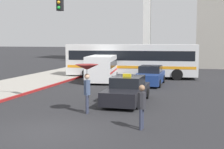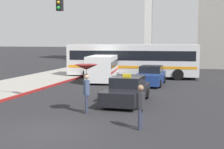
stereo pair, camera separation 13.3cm
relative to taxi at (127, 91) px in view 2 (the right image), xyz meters
The scene contains 8 objects.
ground_plane 6.50m from the taxi, 104.25° to the right, with size 300.00×300.00×0.00m, color #262628.
taxi is the anchor object (origin of this frame).
sedan_red 7.25m from the taxi, 88.48° to the left, with size 1.91×4.40×1.44m.
ambulance_van 9.28m from the taxi, 115.31° to the left, with size 2.75×5.81×2.13m.
city_bus 11.65m from the taxi, 100.72° to the left, with size 11.82×3.42×3.02m.
pedestrian_with_umbrella 3.45m from the taxi, 112.16° to the right, with size 1.06×1.06×2.27m.
pedestrian_man 5.22m from the taxi, 71.37° to the right, with size 0.35×0.48×1.70m.
traffic_light 6.60m from the taxi, 160.52° to the right, with size 4.05×0.38×5.92m.
Camera 2 is at (5.36, -10.04, 3.34)m, focal length 50.00 mm.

